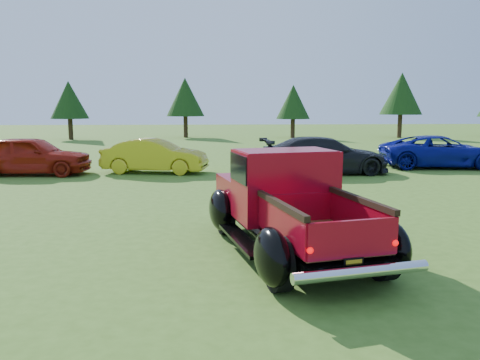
{
  "coord_description": "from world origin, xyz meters",
  "views": [
    {
      "loc": [
        -0.98,
        -9.08,
        2.6
      ],
      "look_at": [
        -0.38,
        0.2,
        1.14
      ],
      "focal_mm": 35.0,
      "sensor_mm": 36.0,
      "label": 1
    }
  ],
  "objects": [
    {
      "name": "ground",
      "position": [
        0.0,
        0.0,
        0.0
      ],
      "size": [
        120.0,
        120.0,
        0.0
      ],
      "primitive_type": "plane",
      "color": "#3F641C",
      "rests_on": "ground"
    },
    {
      "name": "pickup_truck",
      "position": [
        0.38,
        -0.69,
        0.87
      ],
      "size": [
        3.12,
        5.19,
        1.82
      ],
      "rotation": [
        0.0,
        0.0,
        0.21
      ],
      "color": "black",
      "rests_on": "ground"
    },
    {
      "name": "show_car_red",
      "position": [
        -7.82,
        9.24,
        0.75
      ],
      "size": [
        4.48,
        1.97,
        1.5
      ],
      "primitive_type": "imported",
      "rotation": [
        0.0,
        0.0,
        1.53
      ],
      "color": "maroon",
      "rests_on": "ground"
    },
    {
      "name": "tree_mid_right",
      "position": [
        6.0,
        30.0,
        2.97
      ],
      "size": [
        2.82,
        2.82,
        4.4
      ],
      "color": "#332114",
      "rests_on": "ground"
    },
    {
      "name": "show_car_grey",
      "position": [
        3.5,
        8.84,
        0.72
      ],
      "size": [
        5.04,
        2.25,
        1.44
      ],
      "primitive_type": "imported",
      "rotation": [
        0.0,
        0.0,
        1.62
      ],
      "color": "black",
      "rests_on": "ground"
    },
    {
      "name": "show_car_yellow",
      "position": [
        -3.14,
        9.47,
        0.67
      ],
      "size": [
        4.27,
        2.12,
        1.34
      ],
      "primitive_type": "imported",
      "rotation": [
        0.0,
        0.0,
        1.39
      ],
      "color": "gold",
      "rests_on": "ground"
    },
    {
      "name": "tree_mid_left",
      "position": [
        -3.0,
        31.0,
        3.38
      ],
      "size": [
        3.2,
        3.2,
        5.0
      ],
      "color": "#332114",
      "rests_on": "ground"
    },
    {
      "name": "tree_west",
      "position": [
        -12.0,
        29.0,
        3.11
      ],
      "size": [
        2.94,
        2.94,
        4.6
      ],
      "color": "#332114",
      "rests_on": "ground"
    },
    {
      "name": "show_car_blue",
      "position": [
        8.9,
        10.32,
        0.69
      ],
      "size": [
        5.16,
        2.77,
        1.38
      ],
      "primitive_type": "imported",
      "rotation": [
        0.0,
        0.0,
        1.47
      ],
      "color": "navy",
      "rests_on": "ground"
    },
    {
      "name": "tree_east",
      "position": [
        15.0,
        29.5,
        3.66
      ],
      "size": [
        3.46,
        3.46,
        5.4
      ],
      "color": "#332114",
      "rests_on": "ground"
    }
  ]
}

